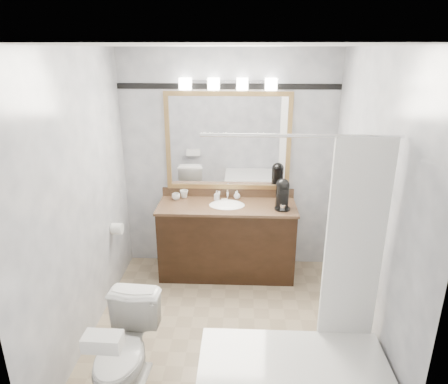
# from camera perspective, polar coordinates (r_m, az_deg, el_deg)

# --- Properties ---
(room) EXTENTS (2.42, 2.62, 2.52)m
(room) POSITION_cam_1_polar(r_m,az_deg,el_deg) (3.32, -0.22, -1.86)
(room) COLOR tan
(room) RESTS_ON ground
(vanity) EXTENTS (1.53, 0.58, 0.97)m
(vanity) POSITION_cam_1_polar(r_m,az_deg,el_deg) (4.58, 0.41, -6.58)
(vanity) COLOR black
(vanity) RESTS_ON ground
(mirror) EXTENTS (1.40, 0.04, 1.10)m
(mirror) POSITION_cam_1_polar(r_m,az_deg,el_deg) (4.48, 0.57, 7.18)
(mirror) COLOR #AD864E
(mirror) RESTS_ON room
(vanity_light_bar) EXTENTS (1.02, 0.14, 0.12)m
(vanity_light_bar) POSITION_cam_1_polar(r_m,az_deg,el_deg) (4.33, 0.57, 15.23)
(vanity_light_bar) COLOR silver
(vanity_light_bar) RESTS_ON room
(accent_stripe) EXTENTS (2.40, 0.01, 0.06)m
(accent_stripe) POSITION_cam_1_polar(r_m,az_deg,el_deg) (4.40, 0.60, 14.86)
(accent_stripe) COLOR black
(accent_stripe) RESTS_ON room
(bathtub) EXTENTS (1.30, 0.75, 1.96)m
(bathtub) POSITION_cam_1_polar(r_m,az_deg,el_deg) (3.12, 10.19, -25.24)
(bathtub) COLOR white
(bathtub) RESTS_ON ground
(tp_roll) EXTENTS (0.11, 0.12, 0.12)m
(tp_roll) POSITION_cam_1_polar(r_m,az_deg,el_deg) (4.35, -15.02, -5.07)
(tp_roll) COLOR white
(tp_roll) RESTS_ON room
(toilet) EXTENTS (0.45, 0.74, 0.73)m
(toilet) POSITION_cam_1_polar(r_m,az_deg,el_deg) (3.26, -13.95, -21.36)
(toilet) COLOR white
(toilet) RESTS_ON ground
(tissue_box) EXTENTS (0.24, 0.14, 0.10)m
(tissue_box) POSITION_cam_1_polar(r_m,az_deg,el_deg) (2.73, -16.92, -19.77)
(tissue_box) COLOR white
(tissue_box) RESTS_ON toilet
(coffee_maker) EXTENTS (0.17, 0.21, 0.33)m
(coffee_maker) POSITION_cam_1_polar(r_m,az_deg,el_deg) (4.32, 8.35, -0.16)
(coffee_maker) COLOR black
(coffee_maker) RESTS_ON vanity
(cup_left) EXTENTS (0.11, 0.11, 0.07)m
(cup_left) POSITION_cam_1_polar(r_m,az_deg,el_deg) (4.59, -6.87, -0.65)
(cup_left) COLOR white
(cup_left) RESTS_ON vanity
(cup_right) EXTENTS (0.12, 0.12, 0.09)m
(cup_right) POSITION_cam_1_polar(r_m,az_deg,el_deg) (4.64, -5.72, -0.27)
(cup_right) COLOR white
(cup_right) RESTS_ON vanity
(soap_bottle_a) EXTENTS (0.06, 0.07, 0.11)m
(soap_bottle_a) POSITION_cam_1_polar(r_m,az_deg,el_deg) (4.53, -1.04, -0.49)
(soap_bottle_a) COLOR white
(soap_bottle_a) RESTS_ON vanity
(soap_bottle_b) EXTENTS (0.10, 0.10, 0.10)m
(soap_bottle_b) POSITION_cam_1_polar(r_m,az_deg,el_deg) (4.58, 1.87, -0.41)
(soap_bottle_b) COLOR white
(soap_bottle_b) RESTS_ON vanity
(soap_bar) EXTENTS (0.08, 0.06, 0.02)m
(soap_bar) POSITION_cam_1_polar(r_m,az_deg,el_deg) (4.52, 0.10, -1.15)
(soap_bar) COLOR beige
(soap_bar) RESTS_ON vanity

